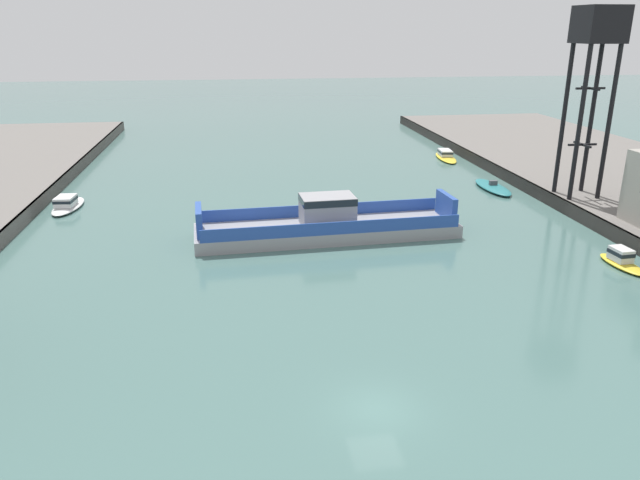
{
  "coord_description": "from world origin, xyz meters",
  "views": [
    {
      "loc": [
        -6.26,
        -24.24,
        17.52
      ],
      "look_at": [
        0.0,
        19.3,
        2.0
      ],
      "focal_mm": 33.92,
      "sensor_mm": 36.0,
      "label": 1
    }
  ],
  "objects_px": {
    "crane_tower": "(597,44)",
    "chain_ferry": "(327,225)",
    "moored_boat_mid_left": "(622,259)",
    "moored_boat_near_right": "(493,187)",
    "moored_boat_mid_right": "(446,155)",
    "moored_boat_near_left": "(67,204)"
  },
  "relations": [
    {
      "from": "moored_boat_near_right",
      "to": "moored_boat_mid_right",
      "type": "distance_m",
      "value": 17.36
    },
    {
      "from": "moored_boat_mid_left",
      "to": "moored_boat_mid_right",
      "type": "xyz_separation_m",
      "value": [
        0.18,
        41.1,
        -0.09
      ]
    },
    {
      "from": "crane_tower",
      "to": "moored_boat_near_right",
      "type": "bearing_deg",
      "value": 121.88
    },
    {
      "from": "moored_boat_mid_right",
      "to": "crane_tower",
      "type": "xyz_separation_m",
      "value": [
        4.71,
        -25.64,
        15.63
      ]
    },
    {
      "from": "chain_ferry",
      "to": "crane_tower",
      "type": "bearing_deg",
      "value": 11.42
    },
    {
      "from": "chain_ferry",
      "to": "moored_boat_mid_right",
      "type": "height_order",
      "value": "chain_ferry"
    },
    {
      "from": "moored_boat_near_left",
      "to": "crane_tower",
      "type": "distance_m",
      "value": 54.11
    },
    {
      "from": "moored_boat_near_right",
      "to": "crane_tower",
      "type": "height_order",
      "value": "crane_tower"
    },
    {
      "from": "chain_ferry",
      "to": "crane_tower",
      "type": "xyz_separation_m",
      "value": [
        26.43,
        5.34,
        14.95
      ]
    },
    {
      "from": "chain_ferry",
      "to": "moored_boat_mid_left",
      "type": "height_order",
      "value": "chain_ferry"
    },
    {
      "from": "moored_boat_mid_left",
      "to": "chain_ferry",
      "type": "bearing_deg",
      "value": 154.83
    },
    {
      "from": "crane_tower",
      "to": "moored_boat_mid_right",
      "type": "bearing_deg",
      "value": 100.4
    },
    {
      "from": "moored_boat_near_right",
      "to": "moored_boat_mid_left",
      "type": "distance_m",
      "value": 23.75
    },
    {
      "from": "moored_boat_near_right",
      "to": "chain_ferry",
      "type": "bearing_deg",
      "value": -147.38
    },
    {
      "from": "moored_boat_near_right",
      "to": "moored_boat_mid_left",
      "type": "height_order",
      "value": "moored_boat_mid_left"
    },
    {
      "from": "moored_boat_near_right",
      "to": "moored_boat_mid_left",
      "type": "xyz_separation_m",
      "value": [
        0.27,
        -23.75,
        0.25
      ]
    },
    {
      "from": "chain_ferry",
      "to": "moored_boat_mid_left",
      "type": "xyz_separation_m",
      "value": [
        21.54,
        -10.13,
        -0.59
      ]
    },
    {
      "from": "moored_boat_mid_left",
      "to": "moored_boat_near_right",
      "type": "bearing_deg",
      "value": 90.64
    },
    {
      "from": "chain_ferry",
      "to": "crane_tower",
      "type": "height_order",
      "value": "crane_tower"
    },
    {
      "from": "crane_tower",
      "to": "chain_ferry",
      "type": "bearing_deg",
      "value": -168.58
    },
    {
      "from": "chain_ferry",
      "to": "moored_boat_mid_right",
      "type": "relative_size",
      "value": 2.86
    },
    {
      "from": "moored_boat_near_right",
      "to": "moored_boat_mid_right",
      "type": "height_order",
      "value": "moored_boat_mid_right"
    }
  ]
}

